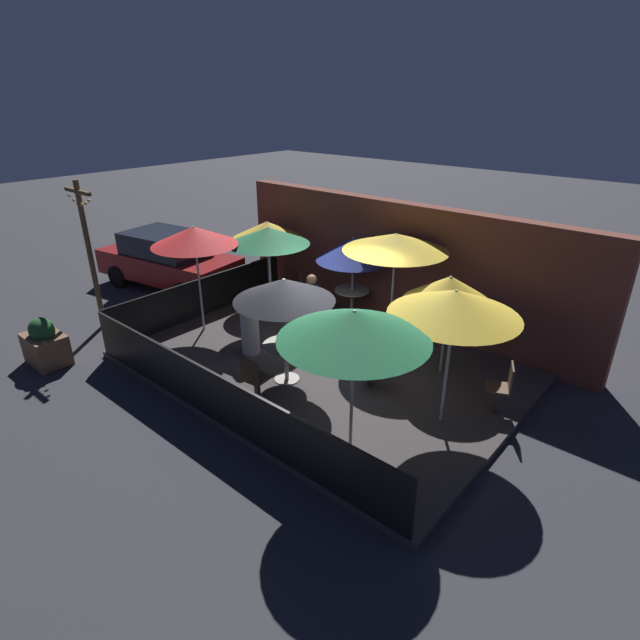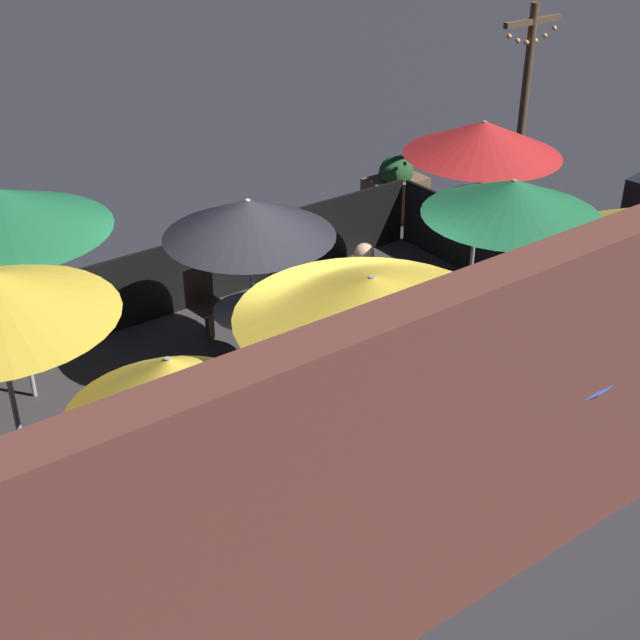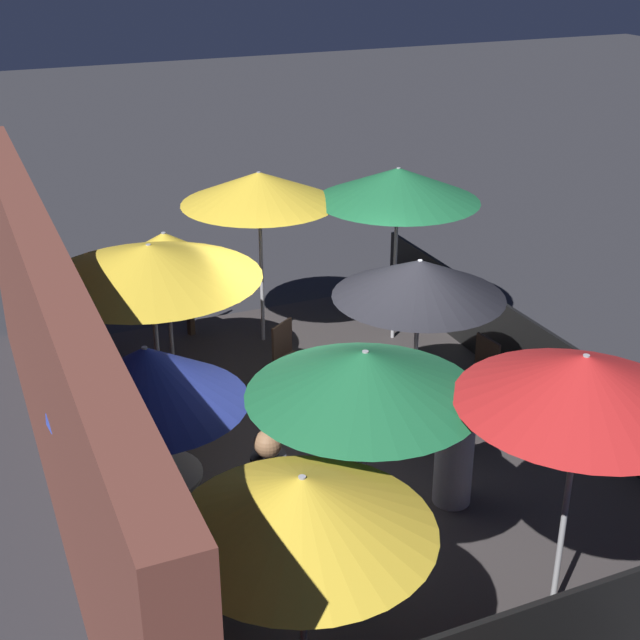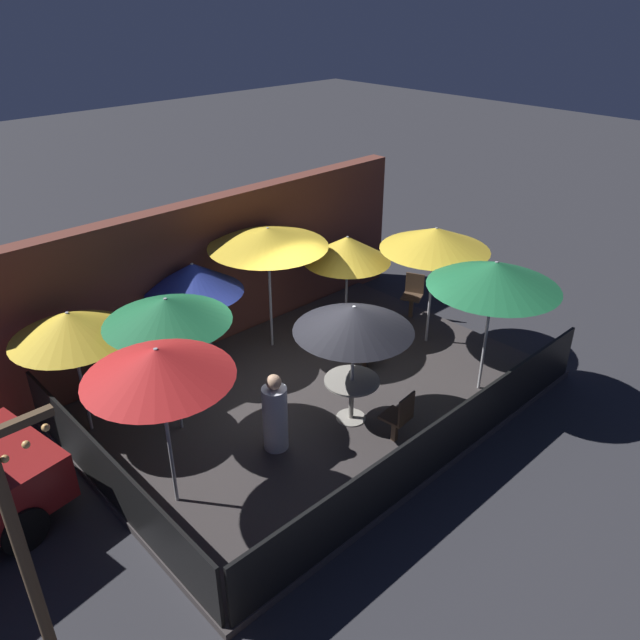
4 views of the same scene
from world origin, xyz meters
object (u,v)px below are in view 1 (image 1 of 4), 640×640
Objects in this scene: dining_table_0 at (352,295)px; patron_1 at (312,302)px; patio_chair_3 at (502,386)px; patio_umbrella_2 at (396,242)px; patio_umbrella_6 at (268,236)px; patio_chair_2 at (374,361)px; light_post at (89,248)px; patio_umbrella_3 at (194,236)px; patio_umbrella_8 at (267,230)px; patio_chair_1 at (254,378)px; planter_box at (45,344)px; patio_umbrella_0 at (353,249)px; patron_0 at (250,328)px; dining_table_1 at (286,352)px; patio_chair_0 at (308,286)px; patio_umbrella_4 at (354,325)px; patio_umbrella_5 at (455,303)px; patio_umbrella_7 at (450,289)px; patio_umbrella_1 at (284,290)px.

dining_table_0 is 0.68× the size of patron_1.
patio_umbrella_2 is at bearing -44.83° from patio_chair_3.
patio_chair_2 is (3.52, -0.75, -1.63)m from patio_umbrella_6.
patio_umbrella_3 is at bearing 31.17° from light_post.
patio_umbrella_8 reaches higher than patio_chair_1.
patio_chair_1 is 4.83m from planter_box.
patio_umbrella_6 is at bearing -47.06° from patio_chair_2.
patio_umbrella_0 is at bearing -79.99° from patio_chair_2.
patio_chair_2 is 7.07m from light_post.
patio_umbrella_2 is at bearing 32.96° from patio_umbrella_3.
patron_0 is at bearing 43.83° from patio_chair_1.
planter_box reaches higher than dining_table_1.
patron_1 is at bearing 18.01° from patio_chair_1.
patio_chair_0 is at bearing 155.93° from patron_0.
dining_table_0 is (-3.09, 4.07, -1.60)m from patio_umbrella_4.
patio_umbrella_5 is at bearing -32.55° from patio_umbrella_0.
patio_chair_1 reaches higher than dining_table_0.
patron_1 reaches higher than dining_table_0.
patio_umbrella_2 reaches higher than patio_chair_2.
patio_umbrella_0 is 0.85× the size of patio_umbrella_5.
patio_umbrella_5 is at bearing 14.18° from dining_table_1.
patio_umbrella_2 is 3.63m from patio_chair_3.
patio_umbrella_7 is 3.29m from dining_table_0.
patio_chair_3 is (5.72, -0.07, -1.62)m from patio_umbrella_6.
patio_umbrella_5 is at bearing 11.82° from light_post.
dining_table_1 is at bearing 10.49° from light_post.
patron_1 is (-2.68, 1.26, 0.09)m from patio_chair_2.
patio_umbrella_5 reaches higher than dining_table_0.
patio_chair_3 is at bearing 76.21° from patron_1.
light_post is at bearing -168.18° from patio_umbrella_5.
patio_umbrella_5 reaches higher than patio_chair_1.
patio_chair_3 reaches higher than planter_box.
light_post is (-4.49, -4.11, 0.09)m from patio_umbrella_0.
patio_umbrella_5 is 2.68× the size of dining_table_1.
patio_umbrella_3 is at bearing -13.84° from patio_chair_3.
patio_umbrella_5 is at bearing -65.84° from patio_chair_1.
patio_umbrella_1 is 1.65× the size of patron_1.
patio_umbrella_8 reaches higher than patio_chair_0.
light_post is (-4.49, -4.11, 1.25)m from dining_table_0.
dining_table_1 is (3.08, -0.36, -1.63)m from patio_umbrella_3.
dining_table_1 is 0.97× the size of patio_chair_2.
patio_umbrella_3 is 2.87× the size of dining_table_0.
dining_table_1 is 0.68× the size of patron_0.
patio_umbrella_2 is 2.92m from patio_umbrella_6.
dining_table_0 is 0.96× the size of dining_table_1.
dining_table_0 is (-1.39, 0.40, -1.67)m from patio_umbrella_2.
patio_umbrella_3 reaches higher than patio_umbrella_4.
patio_umbrella_5 is (2.36, -1.99, -0.09)m from patio_umbrella_2.
patio_umbrella_4 is 2.76m from patio_chair_1.
patio_umbrella_3 is 6.02m from patio_umbrella_5.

